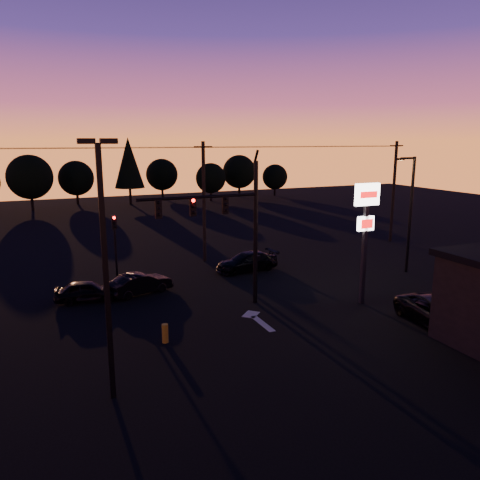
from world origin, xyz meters
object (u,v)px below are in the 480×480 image
object	(u,v)px
streetlight	(410,210)
parking_lot_light	(105,255)
car_left	(87,291)
suv_parked	(439,313)
pylon_sign	(366,218)
bollard	(165,333)
car_mid	(140,283)
car_right	(247,262)
traffic_signal_mast	(229,219)
secondary_signal	(115,238)

from	to	relation	value
streetlight	parking_lot_light	bearing A→B (deg)	-158.35
car_left	suv_parked	xyz separation A→B (m)	(15.60, -10.83, 0.08)
pylon_sign	bollard	xyz separation A→B (m)	(-11.58, -0.70, -4.48)
car_mid	suv_parked	world-z (taller)	suv_parked
streetlight	bollard	xyz separation A→B (m)	(-18.49, -4.70, -3.98)
car_mid	car_right	bearing A→B (deg)	-93.32
bollard	streetlight	bearing A→B (deg)	14.26
parking_lot_light	bollard	size ratio (longest dim) A/B	10.43
streetlight	car_mid	bearing A→B (deg)	171.49
traffic_signal_mast	car_mid	xyz separation A→B (m)	(-4.05, 4.21, -4.30)
parking_lot_light	streetlight	bearing A→B (deg)	21.65
secondary_signal	bollard	xyz separation A→B (m)	(0.42, -10.68, -2.42)
secondary_signal	traffic_signal_mast	bearing A→B (deg)	-56.81
traffic_signal_mast	car_right	bearing A→B (deg)	57.94
secondary_signal	streetlight	size ratio (longest dim) A/B	0.54
traffic_signal_mast	suv_parked	distance (m)	11.65
bollard	suv_parked	xyz separation A→B (m)	(12.96, -3.58, 0.25)
traffic_signal_mast	car_right	distance (m)	8.55
traffic_signal_mast	bollard	world-z (taller)	traffic_signal_mast
streetlight	bollard	bearing A→B (deg)	-165.74
bollard	suv_parked	bearing A→B (deg)	-15.42
secondary_signal	pylon_sign	world-z (taller)	pylon_sign
parking_lot_light	secondary_signal	bearing A→B (deg)	80.21
car_right	traffic_signal_mast	bearing A→B (deg)	-36.41
car_left	parking_lot_light	bearing A→B (deg)	-172.58
car_mid	suv_parked	size ratio (longest dim) A/B	0.78
streetlight	bollard	world-z (taller)	streetlight
traffic_signal_mast	parking_lot_light	size ratio (longest dim) A/B	0.94
car_mid	car_right	size ratio (longest dim) A/B	0.86
pylon_sign	car_mid	size ratio (longest dim) A/B	1.75
car_right	secondary_signal	bearing A→B (deg)	-102.20
parking_lot_light	car_mid	distance (m)	12.58
suv_parked	car_left	bearing A→B (deg)	153.06
streetlight	car_mid	world-z (taller)	streetlight
car_left	car_right	bearing A→B (deg)	-69.80
car_mid	car_right	distance (m)	8.25
car_mid	suv_parked	distance (m)	16.67
traffic_signal_mast	car_left	bearing A→B (deg)	150.25
traffic_signal_mast	car_left	world-z (taller)	traffic_signal_mast
traffic_signal_mast	car_right	size ratio (longest dim) A/B	1.89
car_left	bollard	bearing A→B (deg)	-151.12
pylon_sign	suv_parked	world-z (taller)	pylon_sign
traffic_signal_mast	pylon_sign	xyz separation A→B (m)	(7.10, -2.49, -0.02)
bollard	car_mid	world-z (taller)	car_mid
parking_lot_light	streetlight	world-z (taller)	parking_lot_light
car_left	car_mid	size ratio (longest dim) A/B	0.92
streetlight	car_left	distance (m)	21.62
parking_lot_light	car_right	bearing A→B (deg)	49.50
car_mid	traffic_signal_mast	bearing A→B (deg)	-153.91
traffic_signal_mast	car_mid	bearing A→B (deg)	133.91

